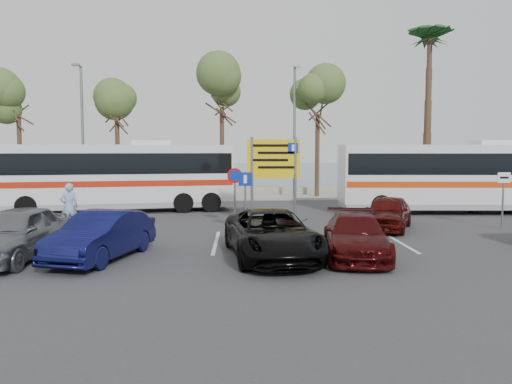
{
  "coord_description": "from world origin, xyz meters",
  "views": [
    {
      "loc": [
        -0.41,
        -17.4,
        3.04
      ],
      "look_at": [
        0.27,
        3.0,
        1.34
      ],
      "focal_mm": 35.0,
      "sensor_mm": 36.0,
      "label": 1
    }
  ],
  "objects_px": {
    "car_red": "(388,213)",
    "suv_black": "(272,234)",
    "coach_bus_right": "(458,179)",
    "pedestrian_near": "(69,207)",
    "car_maroon": "(356,236)",
    "street_lamp_left": "(82,125)",
    "car_silver_a": "(14,233)",
    "street_lamp_right": "(295,125)",
    "car_blue": "(102,236)",
    "direction_sign": "(274,165)",
    "coach_bus_left": "(117,179)",
    "pedestrian_far": "(473,197)"
  },
  "relations": [
    {
      "from": "coach_bus_left",
      "to": "pedestrian_far",
      "type": "relative_size",
      "value": 7.41
    },
    {
      "from": "car_maroon",
      "to": "street_lamp_right",
      "type": "bearing_deg",
      "value": 97.61
    },
    {
      "from": "car_red",
      "to": "suv_black",
      "type": "height_order",
      "value": "suv_black"
    },
    {
      "from": "suv_black",
      "to": "street_lamp_left",
      "type": "bearing_deg",
      "value": 114.03
    },
    {
      "from": "street_lamp_left",
      "to": "coach_bus_right",
      "type": "distance_m",
      "value": 21.61
    },
    {
      "from": "street_lamp_left",
      "to": "pedestrian_near",
      "type": "relative_size",
      "value": 4.44
    },
    {
      "from": "car_silver_a",
      "to": "street_lamp_right",
      "type": "bearing_deg",
      "value": 64.07
    },
    {
      "from": "coach_bus_left",
      "to": "car_maroon",
      "type": "height_order",
      "value": "coach_bus_left"
    },
    {
      "from": "street_lamp_left",
      "to": "street_lamp_right",
      "type": "relative_size",
      "value": 1.0
    },
    {
      "from": "coach_bus_right",
      "to": "pedestrian_far",
      "type": "xyz_separation_m",
      "value": [
        0.78,
        0.0,
        -0.86
      ]
    },
    {
      "from": "car_silver_a",
      "to": "car_maroon",
      "type": "relative_size",
      "value": 1.03
    },
    {
      "from": "street_lamp_left",
      "to": "car_silver_a",
      "type": "bearing_deg",
      "value": -78.93
    },
    {
      "from": "coach_bus_left",
      "to": "pedestrian_near",
      "type": "bearing_deg",
      "value": -94.04
    },
    {
      "from": "car_maroon",
      "to": "coach_bus_left",
      "type": "bearing_deg",
      "value": 138.68
    },
    {
      "from": "car_maroon",
      "to": "pedestrian_far",
      "type": "relative_size",
      "value": 2.71
    },
    {
      "from": "street_lamp_left",
      "to": "pedestrian_near",
      "type": "height_order",
      "value": "street_lamp_left"
    },
    {
      "from": "pedestrian_far",
      "to": "street_lamp_left",
      "type": "bearing_deg",
      "value": 66.7
    },
    {
      "from": "car_silver_a",
      "to": "direction_sign",
      "type": "bearing_deg",
      "value": 44.79
    },
    {
      "from": "pedestrian_near",
      "to": "direction_sign",
      "type": "bearing_deg",
      "value": 163.67
    },
    {
      "from": "coach_bus_left",
      "to": "car_blue",
      "type": "height_order",
      "value": "coach_bus_left"
    },
    {
      "from": "car_maroon",
      "to": "car_red",
      "type": "height_order",
      "value": "car_red"
    },
    {
      "from": "street_lamp_right",
      "to": "direction_sign",
      "type": "xyz_separation_m",
      "value": [
        -2.0,
        -10.32,
        -2.17
      ]
    },
    {
      "from": "coach_bus_right",
      "to": "pedestrian_near",
      "type": "relative_size",
      "value": 6.34
    },
    {
      "from": "direction_sign",
      "to": "coach_bus_right",
      "type": "bearing_deg",
      "value": 19.71
    },
    {
      "from": "street_lamp_left",
      "to": "suv_black",
      "type": "bearing_deg",
      "value": -58.33
    },
    {
      "from": "pedestrian_near",
      "to": "pedestrian_far",
      "type": "bearing_deg",
      "value": 167.95
    },
    {
      "from": "street_lamp_right",
      "to": "coach_bus_left",
      "type": "height_order",
      "value": "street_lamp_right"
    },
    {
      "from": "direction_sign",
      "to": "pedestrian_near",
      "type": "distance_m",
      "value": 8.2
    },
    {
      "from": "coach_bus_right",
      "to": "pedestrian_near",
      "type": "height_order",
      "value": "coach_bus_right"
    },
    {
      "from": "street_lamp_right",
      "to": "pedestrian_near",
      "type": "bearing_deg",
      "value": -129.96
    },
    {
      "from": "direction_sign",
      "to": "suv_black",
      "type": "distance_m",
      "value": 6.94
    },
    {
      "from": "direction_sign",
      "to": "coach_bus_left",
      "type": "height_order",
      "value": "direction_sign"
    },
    {
      "from": "street_lamp_right",
      "to": "pedestrian_near",
      "type": "relative_size",
      "value": 4.44
    },
    {
      "from": "street_lamp_left",
      "to": "coach_bus_right",
      "type": "xyz_separation_m",
      "value": [
        20.22,
        -7.02,
        -2.96
      ]
    },
    {
      "from": "car_red",
      "to": "suv_black",
      "type": "bearing_deg",
      "value": -109.7
    },
    {
      "from": "coach_bus_right",
      "to": "suv_black",
      "type": "distance_m",
      "value": 13.98
    },
    {
      "from": "pedestrian_far",
      "to": "direction_sign",
      "type": "bearing_deg",
      "value": 103.47
    },
    {
      "from": "coach_bus_right",
      "to": "direction_sign",
      "type": "bearing_deg",
      "value": -160.29
    },
    {
      "from": "street_lamp_left",
      "to": "coach_bus_left",
      "type": "bearing_deg",
      "value": -59.9
    },
    {
      "from": "direction_sign",
      "to": "car_maroon",
      "type": "height_order",
      "value": "direction_sign"
    },
    {
      "from": "street_lamp_right",
      "to": "pedestrian_near",
      "type": "xyz_separation_m",
      "value": [
        -9.91,
        -11.82,
        -3.7
      ]
    },
    {
      "from": "street_lamp_right",
      "to": "street_lamp_left",
      "type": "bearing_deg",
      "value": 180.0
    },
    {
      "from": "car_blue",
      "to": "car_maroon",
      "type": "bearing_deg",
      "value": 15.43
    },
    {
      "from": "suv_black",
      "to": "pedestrian_near",
      "type": "xyz_separation_m",
      "value": [
        -7.41,
        5.2,
        0.22
      ]
    },
    {
      "from": "coach_bus_right",
      "to": "suv_black",
      "type": "height_order",
      "value": "coach_bus_right"
    },
    {
      "from": "car_blue",
      "to": "car_maroon",
      "type": "xyz_separation_m",
      "value": [
        7.17,
        0.07,
        -0.06
      ]
    },
    {
      "from": "coach_bus_right",
      "to": "car_red",
      "type": "distance_m",
      "value": 7.09
    },
    {
      "from": "street_lamp_right",
      "to": "pedestrian_far",
      "type": "distance_m",
      "value": 11.31
    },
    {
      "from": "coach_bus_left",
      "to": "suv_black",
      "type": "bearing_deg",
      "value": -57.49
    },
    {
      "from": "street_lamp_left",
      "to": "car_red",
      "type": "height_order",
      "value": "street_lamp_left"
    }
  ]
}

